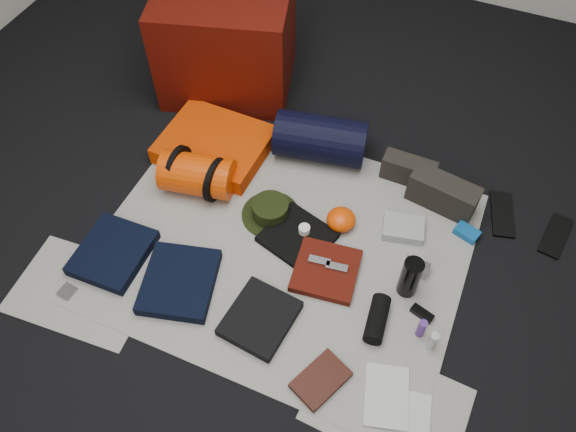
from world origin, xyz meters
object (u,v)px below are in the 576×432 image
at_px(red_cabinet, 226,41).
at_px(stuff_sack, 197,175).
at_px(sleeping_pad, 215,145).
at_px(paperback_book, 321,380).
at_px(water_bottle, 410,277).
at_px(compact_camera, 416,267).
at_px(navy_duffel, 320,139).

distance_m(red_cabinet, stuff_sack, 0.81).
xyz_separation_m(sleeping_pad, paperback_book, (0.93, -0.91, -0.03)).
relative_size(water_bottle, compact_camera, 1.93).
relative_size(red_cabinet, navy_duffel, 1.52).
xyz_separation_m(stuff_sack, paperback_book, (0.89, -0.66, -0.08)).
distance_m(red_cabinet, navy_duffel, 0.76).
height_order(stuff_sack, compact_camera, stuff_sack).
distance_m(red_cabinet, paperback_book, 1.82).
relative_size(stuff_sack, navy_duffel, 0.76).
bearing_deg(paperback_book, stuff_sack, 167.12).
relative_size(stuff_sack, paperback_book, 1.57).
height_order(sleeping_pad, stuff_sack, stuff_sack).
xyz_separation_m(sleeping_pad, water_bottle, (1.12, -0.39, 0.06)).
bearing_deg(sleeping_pad, stuff_sack, -80.43).
relative_size(red_cabinet, compact_camera, 6.20).
distance_m(stuff_sack, compact_camera, 1.09).
distance_m(stuff_sack, navy_duffel, 0.63).
height_order(red_cabinet, navy_duffel, red_cabinet).
distance_m(navy_duffel, compact_camera, 0.79).
relative_size(navy_duffel, water_bottle, 2.12).
bearing_deg(navy_duffel, compact_camera, -47.09).
bearing_deg(compact_camera, paperback_book, -107.43).
relative_size(sleeping_pad, compact_camera, 4.72).
relative_size(red_cabinet, stuff_sack, 2.00).
xyz_separation_m(stuff_sack, navy_duffel, (0.46, 0.43, 0.02)).
bearing_deg(paperback_book, navy_duffel, 135.37).
bearing_deg(stuff_sack, water_bottle, -7.70).
bearing_deg(water_bottle, compact_camera, 83.96).
height_order(water_bottle, paperback_book, water_bottle).
xyz_separation_m(water_bottle, compact_camera, (0.01, 0.11, -0.08)).
distance_m(compact_camera, paperback_book, 0.66).
relative_size(red_cabinet, sleeping_pad, 1.31).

